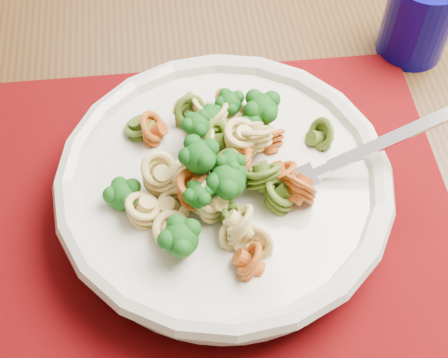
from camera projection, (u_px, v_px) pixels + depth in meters
name	position (u px, v px, depth m)	size (l,w,h in m)	color
dining_table	(163.00, 155.00, 0.68)	(1.76, 1.36, 0.76)	#482E14
placemat	(211.00, 202.00, 0.54)	(0.41, 0.32, 0.00)	#4F0403
pasta_bowl	(224.00, 185.00, 0.51)	(0.28, 0.28, 0.05)	beige
pasta_broccoli_heap	(224.00, 175.00, 0.50)	(0.23, 0.23, 0.06)	#C8BB63
fork	(300.00, 180.00, 0.50)	(0.19, 0.02, 0.01)	silver
tumbler	(419.00, 17.00, 0.62)	(0.07, 0.07, 0.09)	#07045F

